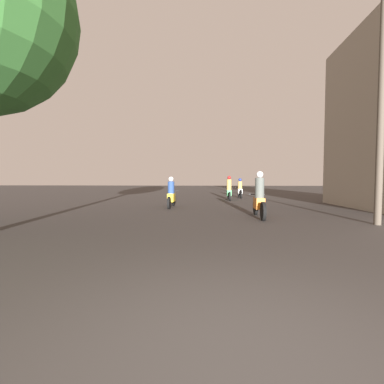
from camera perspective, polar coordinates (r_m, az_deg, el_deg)
name	(u,v)px	position (r m, az deg, el deg)	size (l,w,h in m)	color
ground_plane	(250,379)	(2.20, 12.84, -35.48)	(120.00, 120.00, 0.00)	#383330
motorcycle_orange	(259,199)	(9.54, 14.71, -1.53)	(0.60, 2.11, 1.68)	black
motorcycle_yellow	(171,195)	(12.71, -4.63, -0.67)	(0.60, 2.02, 1.53)	black
motorcycle_green	(229,190)	(17.63, 8.22, 0.37)	(0.60, 2.03, 1.64)	black
motorcycle_white	(240,190)	(19.92, 10.58, 0.45)	(0.60, 2.13, 1.49)	black
utility_pole_near	(382,82)	(9.99, 36.60, 18.96)	(1.60, 0.20, 8.16)	#4C4238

